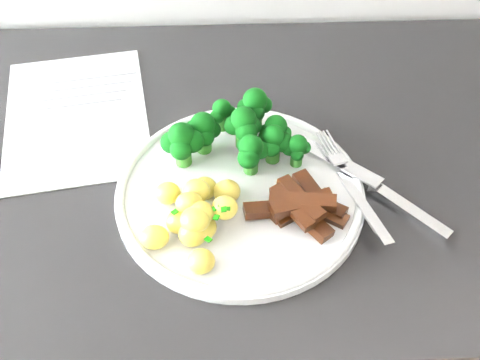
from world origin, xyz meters
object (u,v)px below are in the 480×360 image
at_px(beef_strips, 302,205).
at_px(fork, 354,189).
at_px(counter, 272,322).
at_px(potatoes, 195,215).
at_px(recipe_paper, 76,115).
at_px(plate, 240,192).
at_px(broccoli, 237,132).
at_px(knife, 388,196).

bearing_deg(beef_strips, fork, 20.47).
distance_m(counter, beef_strips, 0.48).
relative_size(counter, potatoes, 17.96).
bearing_deg(fork, recipe_paper, 155.09).
distance_m(plate, broccoli, 0.07).
xyz_separation_m(counter, fork, (0.07, -0.08, 0.46)).
bearing_deg(knife, counter, 143.87).
xyz_separation_m(plate, beef_strips, (0.07, -0.03, 0.01)).
height_order(potatoes, fork, potatoes).
height_order(recipe_paper, plate, plate).
relative_size(broccoli, knife, 1.06).
height_order(recipe_paper, fork, fork).
bearing_deg(plate, counter, 47.93).
relative_size(broccoli, beef_strips, 1.49).
bearing_deg(broccoli, potatoes, -114.43).
distance_m(counter, recipe_paper, 0.54).
relative_size(recipe_paper, fork, 1.58).
xyz_separation_m(counter, beef_strips, (0.01, -0.10, 0.47)).
xyz_separation_m(recipe_paper, fork, (0.36, -0.17, 0.02)).
bearing_deg(broccoli, knife, -23.16).
bearing_deg(potatoes, recipe_paper, 129.30).
bearing_deg(recipe_paper, knife, -23.06).
distance_m(plate, knife, 0.18).
distance_m(broccoli, potatoes, 0.13).
xyz_separation_m(beef_strips, fork, (0.07, 0.02, -0.00)).
bearing_deg(beef_strips, recipe_paper, 146.88).
distance_m(recipe_paper, potatoes, 0.27).
bearing_deg(recipe_paper, potatoes, -50.70).
distance_m(fork, knife, 0.04).
xyz_separation_m(plate, potatoes, (-0.05, -0.05, 0.02)).
bearing_deg(counter, beef_strips, -86.17).
height_order(counter, plate, plate).
bearing_deg(beef_strips, counter, 93.83).
relative_size(potatoes, knife, 0.76).
height_order(plate, beef_strips, beef_strips).
xyz_separation_m(plate, knife, (0.18, -0.01, 0.00)).
bearing_deg(knife, broccoli, 156.84).
height_order(counter, knife, knife).
xyz_separation_m(potatoes, beef_strips, (0.12, 0.02, -0.01)).
bearing_deg(broccoli, beef_strips, -53.59).
xyz_separation_m(counter, potatoes, (-0.12, -0.12, 0.47)).
bearing_deg(counter, recipe_paper, 163.12).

